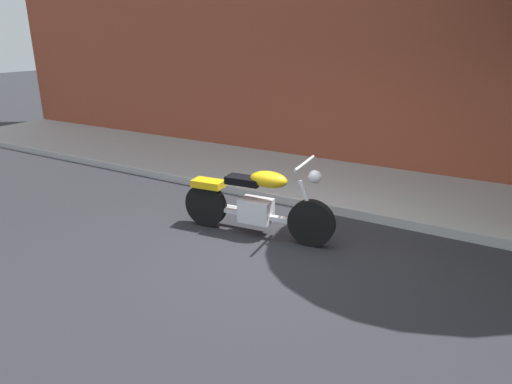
% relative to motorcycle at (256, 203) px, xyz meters
% --- Properties ---
extents(ground_plane, '(60.00, 60.00, 0.00)m').
position_rel_motorcycle_xyz_m(ground_plane, '(0.50, -0.35, -0.46)').
color(ground_plane, '#28282D').
extents(sidewalk, '(20.68, 2.54, 0.14)m').
position_rel_motorcycle_xyz_m(sidewalk, '(0.50, 2.49, -0.39)').
color(sidewalk, '#AAAAAA').
rests_on(sidewalk, ground).
extents(motorcycle, '(2.20, 0.70, 1.12)m').
position_rel_motorcycle_xyz_m(motorcycle, '(0.00, 0.00, 0.00)').
color(motorcycle, black).
rests_on(motorcycle, ground).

